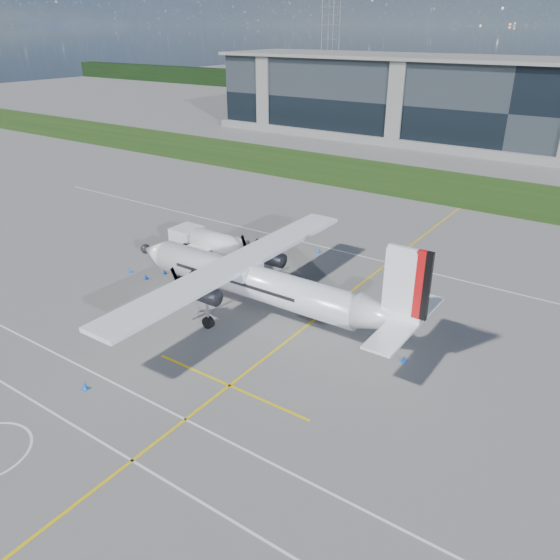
{
  "coord_description": "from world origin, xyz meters",
  "views": [
    {
      "loc": [
        21.81,
        -27.58,
        20.66
      ],
      "look_at": [
        0.7,
        2.96,
        3.33
      ],
      "focal_mm": 35.0,
      "sensor_mm": 36.0,
      "label": 1
    }
  ],
  "objects_px": {
    "safety_cone_portwing": "(85,386)",
    "safety_cone_stbdwing": "(318,250)",
    "ground_crew_person": "(210,281)",
    "safety_cone_tail": "(404,359)",
    "pylon_west": "(330,44)",
    "fuel_tanker_truck": "(205,246)",
    "baggage_tug": "(195,258)",
    "safety_cone_nose_stbd": "(164,271)",
    "turboprop_aircraft": "(262,266)",
    "safety_cone_nose_port": "(146,277)",
    "safety_cone_fwd": "(130,270)"
  },
  "relations": [
    {
      "from": "ground_crew_person",
      "to": "safety_cone_nose_stbd",
      "type": "relative_size",
      "value": 4.28
    },
    {
      "from": "fuel_tanker_truck",
      "to": "safety_cone_fwd",
      "type": "relative_size",
      "value": 17.48
    },
    {
      "from": "safety_cone_tail",
      "to": "safety_cone_stbdwing",
      "type": "height_order",
      "value": "same"
    },
    {
      "from": "fuel_tanker_truck",
      "to": "baggage_tug",
      "type": "xyz_separation_m",
      "value": [
        0.23,
        -1.76,
        -0.6
      ]
    },
    {
      "from": "baggage_tug",
      "to": "safety_cone_fwd",
      "type": "relative_size",
      "value": 6.89
    },
    {
      "from": "safety_cone_nose_stbd",
      "to": "safety_cone_tail",
      "type": "xyz_separation_m",
      "value": [
        23.88,
        -1.11,
        0.0
      ]
    },
    {
      "from": "turboprop_aircraft",
      "to": "fuel_tanker_truck",
      "type": "xyz_separation_m",
      "value": [
        -10.57,
        5.23,
        -2.45
      ]
    },
    {
      "from": "turboprop_aircraft",
      "to": "safety_cone_fwd",
      "type": "bearing_deg",
      "value": -177.67
    },
    {
      "from": "fuel_tanker_truck",
      "to": "safety_cone_nose_port",
      "type": "relative_size",
      "value": 17.48
    },
    {
      "from": "baggage_tug",
      "to": "safety_cone_nose_stbd",
      "type": "height_order",
      "value": "baggage_tug"
    },
    {
      "from": "safety_cone_stbdwing",
      "to": "ground_crew_person",
      "type": "bearing_deg",
      "value": -102.66
    },
    {
      "from": "safety_cone_portwing",
      "to": "safety_cone_stbdwing",
      "type": "height_order",
      "value": "same"
    },
    {
      "from": "pylon_west",
      "to": "safety_cone_nose_port",
      "type": "xyz_separation_m",
      "value": [
        66.63,
        -147.87,
        -14.75
      ]
    },
    {
      "from": "safety_cone_nose_port",
      "to": "pylon_west",
      "type": "bearing_deg",
      "value": 114.25
    },
    {
      "from": "safety_cone_stbdwing",
      "to": "fuel_tanker_truck",
      "type": "bearing_deg",
      "value": -132.97
    },
    {
      "from": "ground_crew_person",
      "to": "safety_cone_tail",
      "type": "distance_m",
      "value": 17.85
    },
    {
      "from": "pylon_west",
      "to": "safety_cone_nose_stbd",
      "type": "height_order",
      "value": "pylon_west"
    },
    {
      "from": "fuel_tanker_truck",
      "to": "safety_cone_fwd",
      "type": "xyz_separation_m",
      "value": [
        -4.17,
        -5.83,
        -1.39
      ]
    },
    {
      "from": "pylon_west",
      "to": "safety_cone_nose_stbd",
      "type": "xyz_separation_m",
      "value": [
        67.13,
        -146.08,
        -14.75
      ]
    },
    {
      "from": "safety_cone_portwing",
      "to": "safety_cone_fwd",
      "type": "distance_m",
      "value": 17.98
    },
    {
      "from": "safety_cone_fwd",
      "to": "safety_cone_stbdwing",
      "type": "height_order",
      "value": "same"
    },
    {
      "from": "fuel_tanker_truck",
      "to": "safety_cone_tail",
      "type": "height_order",
      "value": "fuel_tanker_truck"
    },
    {
      "from": "fuel_tanker_truck",
      "to": "safety_cone_nose_stbd",
      "type": "relative_size",
      "value": 17.48
    },
    {
      "from": "turboprop_aircraft",
      "to": "safety_cone_tail",
      "type": "relative_size",
      "value": 54.51
    },
    {
      "from": "pylon_west",
      "to": "safety_cone_tail",
      "type": "distance_m",
      "value": 173.69
    },
    {
      "from": "safety_cone_nose_stbd",
      "to": "fuel_tanker_truck",
      "type": "bearing_deg",
      "value": 73.09
    },
    {
      "from": "safety_cone_stbdwing",
      "to": "baggage_tug",
      "type": "bearing_deg",
      "value": -126.67
    },
    {
      "from": "pylon_west",
      "to": "safety_cone_fwd",
      "type": "bearing_deg",
      "value": -66.48
    },
    {
      "from": "safety_cone_tail",
      "to": "safety_cone_fwd",
      "type": "bearing_deg",
      "value": -179.01
    },
    {
      "from": "safety_cone_tail",
      "to": "safety_cone_stbdwing",
      "type": "xyz_separation_m",
      "value": [
        -14.91,
        13.61,
        0.0
      ]
    },
    {
      "from": "baggage_tug",
      "to": "safety_cone_fwd",
      "type": "distance_m",
      "value": 6.05
    },
    {
      "from": "safety_cone_fwd",
      "to": "safety_cone_nose_port",
      "type": "bearing_deg",
      "value": -5.15
    },
    {
      "from": "fuel_tanker_truck",
      "to": "safety_cone_stbdwing",
      "type": "bearing_deg",
      "value": 47.03
    },
    {
      "from": "safety_cone_tail",
      "to": "safety_cone_nose_stbd",
      "type": "bearing_deg",
      "value": 177.33
    },
    {
      "from": "baggage_tug",
      "to": "safety_cone_tail",
      "type": "height_order",
      "value": "baggage_tug"
    },
    {
      "from": "turboprop_aircraft",
      "to": "ground_crew_person",
      "type": "distance_m",
      "value": 6.57
    },
    {
      "from": "baggage_tug",
      "to": "safety_cone_tail",
      "type": "xyz_separation_m",
      "value": [
        22.35,
        -3.61,
        -0.78
      ]
    },
    {
      "from": "safety_cone_nose_stbd",
      "to": "safety_cone_stbdwing",
      "type": "bearing_deg",
      "value": 54.33
    },
    {
      "from": "ground_crew_person",
      "to": "safety_cone_portwing",
      "type": "distance_m",
      "value": 15.15
    },
    {
      "from": "safety_cone_portwing",
      "to": "safety_cone_stbdwing",
      "type": "bearing_deg",
      "value": 89.38
    },
    {
      "from": "safety_cone_stbdwing",
      "to": "safety_cone_tail",
      "type": "bearing_deg",
      "value": -42.39
    },
    {
      "from": "safety_cone_nose_port",
      "to": "safety_cone_stbdwing",
      "type": "relative_size",
      "value": 1.0
    },
    {
      "from": "safety_cone_nose_port",
      "to": "safety_cone_fwd",
      "type": "bearing_deg",
      "value": 174.85
    },
    {
      "from": "safety_cone_nose_port",
      "to": "baggage_tug",
      "type": "bearing_deg",
      "value": 64.63
    },
    {
      "from": "fuel_tanker_truck",
      "to": "safety_cone_nose_port",
      "type": "height_order",
      "value": "fuel_tanker_truck"
    },
    {
      "from": "ground_crew_person",
      "to": "pylon_west",
      "type": "bearing_deg",
      "value": 49.5
    },
    {
      "from": "pylon_west",
      "to": "safety_cone_portwing",
      "type": "distance_m",
      "value": 178.96
    },
    {
      "from": "safety_cone_nose_port",
      "to": "safety_cone_tail",
      "type": "height_order",
      "value": "same"
    },
    {
      "from": "pylon_west",
      "to": "baggage_tug",
      "type": "relative_size",
      "value": 8.71
    },
    {
      "from": "pylon_west",
      "to": "turboprop_aircraft",
      "type": "height_order",
      "value": "pylon_west"
    }
  ]
}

